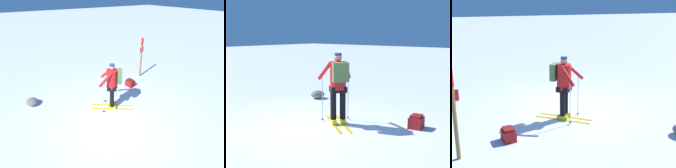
# 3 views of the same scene
# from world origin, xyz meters

# --- Properties ---
(ground_plane) EXTENTS (80.00, 80.00, 0.00)m
(ground_plane) POSITION_xyz_m (0.00, 0.00, 0.00)
(ground_plane) COLOR white
(skier) EXTENTS (1.21, 1.50, 1.78)m
(skier) POSITION_xyz_m (-0.63, 0.41, 1.07)
(skier) COLOR gold
(skier) RESTS_ON ground_plane
(dropped_backpack) EXTENTS (0.43, 0.36, 0.33)m
(dropped_backpack) POSITION_xyz_m (-1.60, 2.04, 0.15)
(dropped_backpack) COLOR maroon
(dropped_backpack) RESTS_ON ground_plane
(rock_boulder) EXTENTS (0.51, 0.43, 0.28)m
(rock_boulder) POSITION_xyz_m (-2.50, -2.14, 0.14)
(rock_boulder) COLOR slate
(rock_boulder) RESTS_ON ground_plane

